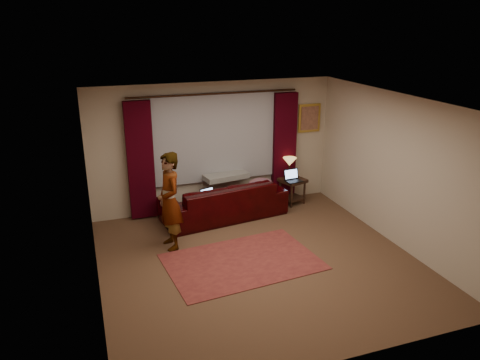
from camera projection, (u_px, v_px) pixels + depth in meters
The scene contains 20 objects.
floor at pixel (258, 261), 7.64m from camera, with size 5.00×5.00×0.01m, color brown.
ceiling at pixel (261, 102), 6.78m from camera, with size 5.00×5.00×0.02m, color silver.
wall_back at pixel (214, 147), 9.44m from camera, with size 5.00×0.02×2.60m, color #BCAC95.
wall_front at pixel (345, 262), 4.98m from camera, with size 5.00×0.02×2.60m, color #BCAC95.
wall_left at pixel (91, 207), 6.43m from camera, with size 0.02×5.00×2.60m, color #BCAC95.
wall_right at pixel (395, 170), 7.99m from camera, with size 0.02×5.00×2.60m, color #BCAC95.
sheer_curtain at pixel (215, 138), 9.32m from camera, with size 2.50×0.05×1.80m, color #929299.
drape_left at pixel (140, 161), 8.92m from camera, with size 0.50×0.14×2.30m, color black.
drape_right at pixel (284, 147), 9.85m from camera, with size 0.50×0.14×2.30m, color black.
curtain_rod at pixel (215, 94), 8.99m from camera, with size 0.04×0.04×3.40m, color black.
picture_frame at pixel (309, 118), 9.92m from camera, with size 0.50×0.04×0.60m, color gold.
sofa at pixel (223, 194), 9.18m from camera, with size 2.44×1.05×0.98m, color black.
throw_blanket at pixel (226, 164), 9.37m from camera, with size 0.90×0.36×0.11m, color gray.
clothing_pile at pixel (260, 184), 9.39m from camera, with size 0.51×0.40×0.22m, color #6E4551.
laptop_sofa at pixel (210, 195), 8.80m from camera, with size 0.30×0.32×0.22m, color black, non-canonical shape.
area_rug at pixel (242, 262), 7.61m from camera, with size 2.41×1.61×0.01m, color maroon.
end_table at pixel (292, 191), 9.95m from camera, with size 0.47×0.47×0.54m, color black.
tiffany_lamp at pixel (289, 168), 9.82m from camera, with size 0.29×0.29×0.46m, color olive, non-canonical shape.
laptop_table at pixel (294, 176), 9.68m from camera, with size 0.33×0.36×0.24m, color black, non-canonical shape.
person at pixel (170, 201), 7.85m from camera, with size 0.50×0.50×1.69m, color gray.
Camera 1 is at (-2.51, -6.30, 3.76)m, focal length 35.00 mm.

